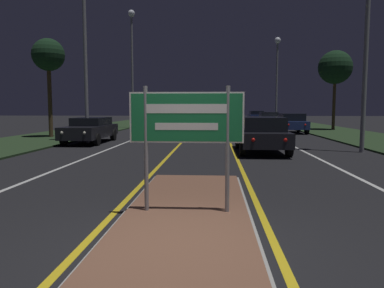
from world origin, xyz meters
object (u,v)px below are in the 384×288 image
(streetlight_right_far, at_px, (277,65))
(car_approaching_2, at_px, (182,119))
(car_approaching_0, at_px, (90,129))
(car_receding_2, at_px, (268,119))
(car_receding_1, at_px, (291,123))
(streetlight_left_near, at_px, (84,8))
(car_approaching_1, at_px, (176,121))
(highway_sign, at_px, (186,124))
(car_receding_0, at_px, (262,134))
(car_receding_3, at_px, (256,116))
(streetlight_left_far, at_px, (132,49))

(streetlight_right_far, bearing_deg, car_approaching_2, -179.41)
(car_approaching_0, height_order, car_approaching_2, car_approaching_2)
(car_receding_2, bearing_deg, car_receding_1, -88.27)
(streetlight_left_near, distance_m, car_approaching_1, 12.22)
(car_receding_2, bearing_deg, car_approaching_2, -179.99)
(highway_sign, xyz_separation_m, car_receding_2, (5.69, 30.98, -0.82))
(streetlight_left_near, bearing_deg, car_receding_0, -22.74)
(highway_sign, bearing_deg, car_approaching_0, 114.78)
(car_receding_1, distance_m, car_approaching_1, 8.65)
(car_receding_1, relative_size, car_receding_2, 1.03)
(car_receding_0, xyz_separation_m, car_receding_3, (3.30, 32.17, 0.01))
(streetlight_left_near, distance_m, car_receding_1, 15.97)
(car_receding_3, xyz_separation_m, car_approaching_2, (-8.43, -10.47, -0.07))
(highway_sign, distance_m, streetlight_left_near, 15.15)
(car_receding_2, distance_m, car_receding_3, 10.47)
(car_approaching_2, bearing_deg, car_approaching_1, -88.48)
(car_approaching_1, relative_size, car_approaching_2, 1.05)
(highway_sign, relative_size, streetlight_right_far, 0.24)
(streetlight_left_near, distance_m, car_receding_0, 11.01)
(car_receding_3, bearing_deg, car_approaching_1, -113.84)
(streetlight_left_far, height_order, car_receding_2, streetlight_left_far)
(streetlight_left_far, xyz_separation_m, streetlight_right_far, (13.16, 4.76, -0.86))
(streetlight_right_far, xyz_separation_m, car_receding_2, (-0.79, -0.09, -5.23))
(highway_sign, xyz_separation_m, car_receding_1, (5.98, 21.34, -0.81))
(highway_sign, relative_size, streetlight_left_near, 0.19)
(car_receding_3, height_order, car_approaching_2, car_receding_3)
(streetlight_left_far, relative_size, car_receding_1, 2.42)
(streetlight_left_near, xyz_separation_m, car_receding_2, (11.81, 18.14, -6.05))
(streetlight_left_near, distance_m, car_approaching_0, 6.09)
(car_receding_2, xyz_separation_m, car_approaching_2, (-8.44, -0.00, -0.03))
(streetlight_right_far, bearing_deg, car_receding_1, -92.91)
(car_receding_0, xyz_separation_m, car_receding_1, (3.60, 12.06, -0.02))
(car_receding_1, bearing_deg, streetlight_right_far, 87.09)
(streetlight_right_far, xyz_separation_m, car_receding_3, (-0.80, 10.37, -5.19))
(car_approaching_0, distance_m, car_approaching_1, 10.43)
(car_receding_0, height_order, car_receding_3, car_receding_0)
(streetlight_left_near, bearing_deg, car_approaching_2, 79.48)
(highway_sign, height_order, streetlight_left_far, streetlight_left_far)
(streetlight_left_far, relative_size, car_receding_3, 2.26)
(car_receding_0, distance_m, car_approaching_1, 14.44)
(streetlight_left_far, distance_m, car_receding_3, 20.46)
(car_receding_2, xyz_separation_m, car_approaching_1, (-8.23, -8.13, 0.03))
(car_approaching_1, bearing_deg, streetlight_left_near, -109.69)
(car_approaching_0, bearing_deg, car_approaching_2, 79.71)
(highway_sign, distance_m, car_approaching_0, 14.36)
(streetlight_left_far, height_order, car_receding_0, streetlight_left_far)
(car_approaching_2, bearing_deg, streetlight_right_far, 0.59)
(streetlight_left_far, relative_size, car_approaching_2, 2.36)
(highway_sign, relative_size, car_approaching_1, 0.46)
(streetlight_left_far, bearing_deg, car_receding_1, -21.42)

